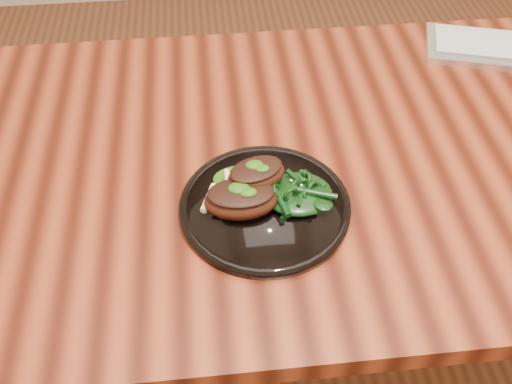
{
  "coord_description": "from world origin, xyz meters",
  "views": [
    {
      "loc": [
        -0.28,
        -0.73,
        1.44
      ],
      "look_at": [
        -0.21,
        -0.12,
        0.78
      ],
      "focal_mm": 40.0,
      "sensor_mm": 36.0,
      "label": 1
    }
  ],
  "objects_px": {
    "lamb_chop_front": "(240,199)",
    "plate": "(265,206)",
    "greens_heap": "(299,191)",
    "desk": "(361,179)"
  },
  "relations": [
    {
      "from": "lamb_chop_front",
      "to": "plate",
      "type": "bearing_deg",
      "value": 13.43
    },
    {
      "from": "lamb_chop_front",
      "to": "greens_heap",
      "type": "distance_m",
      "value": 0.09
    },
    {
      "from": "desk",
      "to": "greens_heap",
      "type": "xyz_separation_m",
      "value": [
        -0.15,
        -0.12,
        0.12
      ]
    },
    {
      "from": "plate",
      "to": "lamb_chop_front",
      "type": "relative_size",
      "value": 2.23
    },
    {
      "from": "desk",
      "to": "plate",
      "type": "distance_m",
      "value": 0.25
    },
    {
      "from": "greens_heap",
      "to": "lamb_chop_front",
      "type": "bearing_deg",
      "value": -171.26
    },
    {
      "from": "plate",
      "to": "lamb_chop_front",
      "type": "xyz_separation_m",
      "value": [
        -0.04,
        -0.01,
        0.03
      ]
    },
    {
      "from": "desk",
      "to": "greens_heap",
      "type": "relative_size",
      "value": 14.74
    },
    {
      "from": "desk",
      "to": "lamb_chop_front",
      "type": "xyz_separation_m",
      "value": [
        -0.24,
        -0.14,
        0.12
      ]
    },
    {
      "from": "desk",
      "to": "plate",
      "type": "relative_size",
      "value": 5.89
    }
  ]
}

